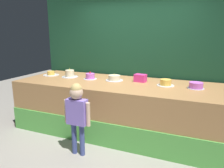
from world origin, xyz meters
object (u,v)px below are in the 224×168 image
(cake_far_right, at_px, (196,86))
(cake_far_left, at_px, (51,74))
(child_figure, at_px, (77,110))
(pink_box, at_px, (140,78))
(cake_center_left, at_px, (90,76))
(cake_right, at_px, (166,83))
(cake_left, at_px, (70,74))
(cake_center_right, at_px, (114,78))

(cake_far_right, bearing_deg, cake_far_left, 179.41)
(child_figure, relative_size, pink_box, 5.35)
(pink_box, bearing_deg, cake_far_right, -8.64)
(cake_center_left, distance_m, cake_right, 1.47)
(child_figure, distance_m, cake_far_right, 1.95)
(cake_left, bearing_deg, cake_center_left, -2.44)
(cake_center_left, relative_size, cake_center_right, 0.78)
(child_figure, height_order, cake_far_right, child_figure)
(cake_left, bearing_deg, cake_right, -0.17)
(child_figure, bearing_deg, cake_center_right, 84.06)
(cake_far_left, height_order, cake_right, cake_right)
(cake_center_right, distance_m, cake_right, 0.98)
(cake_center_right, bearing_deg, cake_left, -177.38)
(cake_far_left, xyz_separation_m, cake_left, (0.49, -0.01, 0.03))
(cake_left, height_order, cake_center_right, cake_left)
(child_figure, xyz_separation_m, cake_center_left, (-0.37, 1.10, 0.27))
(cake_left, xyz_separation_m, cake_right, (1.96, -0.01, -0.01))
(cake_far_right, bearing_deg, cake_center_left, -179.93)
(child_figure, relative_size, cake_center_left, 4.25)
(cake_far_right, bearing_deg, child_figure, -145.21)
(cake_left, bearing_deg, cake_center_right, 2.62)
(cake_center_right, bearing_deg, cake_far_right, -2.47)
(cake_center_left, height_order, cake_center_right, cake_center_left)
(cake_left, bearing_deg, pink_box, 5.06)
(cake_center_right, relative_size, cake_right, 1.14)
(cake_far_left, relative_size, cake_center_right, 1.01)
(cake_far_left, xyz_separation_m, cake_center_right, (1.47, 0.03, 0.01))
(pink_box, relative_size, cake_far_left, 0.62)
(child_figure, bearing_deg, cake_far_left, 139.89)
(child_figure, xyz_separation_m, cake_left, (-0.86, 1.12, 0.28))
(pink_box, distance_m, cake_far_right, 0.99)
(cake_left, xyz_separation_m, cake_far_right, (2.44, -0.02, -0.01))
(child_figure, bearing_deg, cake_far_right, 34.79)
(pink_box, height_order, cake_center_left, cake_center_left)
(cake_left, bearing_deg, cake_far_right, -0.44)
(cake_left, distance_m, cake_center_left, 0.49)
(child_figure, height_order, cake_center_right, child_figure)
(cake_center_left, bearing_deg, cake_right, 0.58)
(cake_left, relative_size, cake_right, 1.14)
(child_figure, relative_size, cake_center_right, 3.33)
(cake_far_left, distance_m, cake_center_right, 1.47)
(child_figure, distance_m, pink_box, 1.42)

